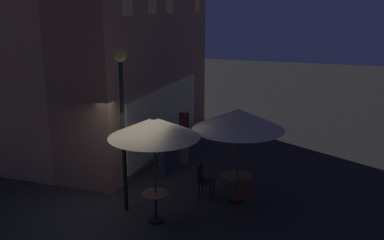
% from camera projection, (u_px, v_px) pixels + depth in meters
% --- Properties ---
extents(ground_plane, '(60.00, 60.00, 0.00)m').
position_uv_depth(ground_plane, '(127.00, 215.00, 10.60)').
color(ground_plane, '#2A2826').
extents(cafe_building, '(8.26, 7.68, 7.20)m').
position_uv_depth(cafe_building, '(84.00, 48.00, 13.91)').
color(cafe_building, tan).
rests_on(cafe_building, ground).
extents(street_lamp_near_corner, '(0.31, 0.31, 3.99)m').
position_uv_depth(street_lamp_near_corner, '(122.00, 102.00, 10.16)').
color(street_lamp_near_corner, black).
rests_on(street_lamp_near_corner, ground).
extents(cafe_table_0, '(0.78, 0.78, 0.71)m').
position_uv_depth(cafe_table_0, '(237.00, 182.00, 11.21)').
color(cafe_table_0, black).
rests_on(cafe_table_0, ground).
extents(cafe_table_1, '(0.64, 0.64, 0.72)m').
position_uv_depth(cafe_table_1, '(156.00, 202.00, 10.18)').
color(cafe_table_1, black).
rests_on(cafe_table_1, ground).
extents(patio_umbrella_0, '(2.30, 2.30, 2.46)m').
position_uv_depth(patio_umbrella_0, '(238.00, 119.00, 10.78)').
color(patio_umbrella_0, black).
rests_on(patio_umbrella_0, ground).
extents(patio_umbrella_1, '(2.08, 2.08, 2.53)m').
position_uv_depth(patio_umbrella_1, '(154.00, 128.00, 9.72)').
color(patio_umbrella_1, black).
rests_on(patio_umbrella_1, ground).
extents(cafe_chair_0, '(0.40, 0.40, 0.93)m').
position_uv_depth(cafe_chair_0, '(203.00, 177.00, 11.46)').
color(cafe_chair_0, black).
rests_on(cafe_chair_0, ground).
extents(cafe_chair_1, '(0.51, 0.51, 0.95)m').
position_uv_depth(cafe_chair_1, '(243.00, 193.00, 10.46)').
color(cafe_chair_1, '#5C301C').
rests_on(cafe_chair_1, ground).
extents(patron_standing_0, '(0.33, 0.33, 1.74)m').
position_uv_depth(patron_standing_0, '(162.00, 148.00, 12.76)').
color(patron_standing_0, '#2B3242').
rests_on(patron_standing_0, ground).
extents(patron_standing_1, '(0.33, 0.33, 1.81)m').
position_uv_depth(patron_standing_1, '(184.00, 135.00, 13.90)').
color(patron_standing_1, '#7B625C').
rests_on(patron_standing_1, ground).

